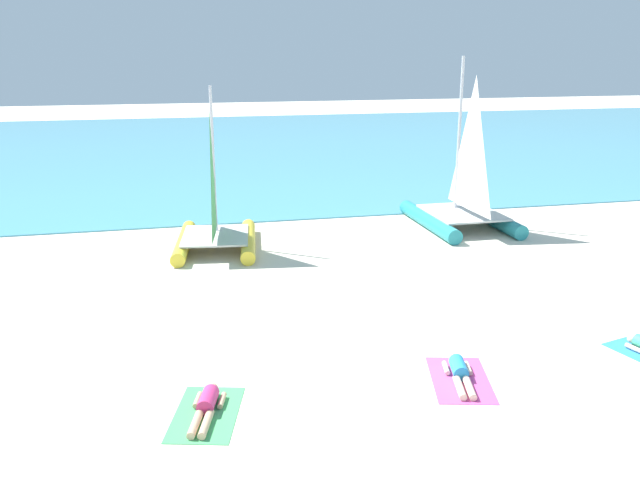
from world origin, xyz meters
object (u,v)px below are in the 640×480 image
object	(u,v)px
sailboat_yellow	(215,226)
sailboat_teal	(462,203)
towel_left	(206,414)
sunbather_left	(207,405)
towel_middle	(460,380)
sunbather_middle	(460,372)

from	to	relation	value
sailboat_yellow	sailboat_teal	world-z (taller)	sailboat_teal
sailboat_teal	towel_left	bearing A→B (deg)	-132.50
towel_left	sunbather_left	xyz separation A→B (m)	(0.02, 0.06, 0.13)
sailboat_yellow	towel_middle	distance (m)	10.66
sailboat_yellow	sunbather_left	size ratio (longest dim) A/B	3.28
towel_left	towel_middle	bearing A→B (deg)	1.89
sailboat_teal	towel_left	xyz separation A→B (m)	(-9.77, -10.86, -0.88)
sailboat_yellow	sailboat_teal	size ratio (longest dim) A/B	0.86
sailboat_yellow	sailboat_teal	bearing A→B (deg)	12.61
sailboat_yellow	towel_left	distance (m)	10.13
sunbather_middle	towel_middle	bearing A→B (deg)	-90.00
sailboat_teal	towel_middle	distance (m)	11.80
sailboat_teal	towel_left	distance (m)	14.64
sailboat_teal	towel_middle	world-z (taller)	sailboat_teal
sailboat_teal	sunbather_middle	size ratio (longest dim) A/B	3.83
sailboat_teal	sunbather_middle	xyz separation A→B (m)	(-4.88, -10.63, -0.75)
sailboat_teal	sunbather_middle	distance (m)	11.73
towel_left	sunbather_middle	bearing A→B (deg)	2.64
towel_left	sunbather_middle	world-z (taller)	sunbather_middle
sailboat_teal	towel_left	size ratio (longest dim) A/B	3.13
sailboat_teal	sunbather_left	size ratio (longest dim) A/B	3.83
towel_left	towel_middle	xyz separation A→B (m)	(4.88, 0.16, 0.00)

